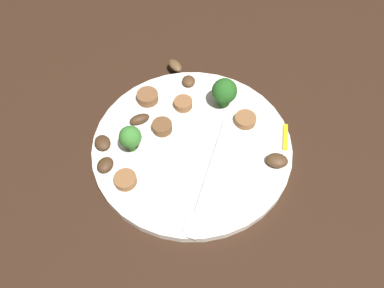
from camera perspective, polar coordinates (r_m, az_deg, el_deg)
ground_plane at (r=0.56m, az=0.00°, el=-0.66°), size 1.40×1.40×0.00m
plate at (r=0.56m, az=0.00°, el=-0.33°), size 0.27×0.27×0.01m
fork at (r=0.52m, az=1.97°, el=-5.49°), size 0.17×0.08×0.00m
broccoli_floret_0 at (r=0.53m, az=-8.59°, el=0.91°), size 0.03×0.03×0.04m
broccoli_floret_1 at (r=0.58m, az=4.54°, el=7.30°), size 0.04×0.04×0.05m
sausage_slice_0 at (r=0.52m, az=-9.27°, el=-4.94°), size 0.04×0.04×0.01m
sausage_slice_1 at (r=0.56m, az=-4.18°, el=2.40°), size 0.04×0.04×0.01m
sausage_slice_2 at (r=0.59m, az=-1.24°, el=5.64°), size 0.03×0.03×0.01m
sausage_slice_3 at (r=0.60m, az=-6.21°, el=6.53°), size 0.03×0.03×0.01m
sausage_slice_4 at (r=0.58m, az=7.43°, el=3.38°), size 0.04×0.04×0.01m
mushroom_0 at (r=0.62m, az=-0.46°, el=8.76°), size 0.03×0.03×0.01m
mushroom_1 at (r=0.64m, az=-2.37°, el=10.89°), size 0.02×0.03×0.01m
mushroom_2 at (r=0.54m, az=11.74°, el=-2.26°), size 0.03×0.04×0.01m
mushroom_3 at (r=0.54m, az=-11.99°, el=-2.86°), size 0.03×0.02×0.01m
mushroom_4 at (r=0.56m, az=-12.34°, el=0.17°), size 0.03×0.03×0.01m
mushroom_5 at (r=0.58m, az=-7.32°, el=3.46°), size 0.03×0.03×0.01m
pepper_strip_0 at (r=0.57m, az=12.87°, el=0.95°), size 0.04×0.03×0.00m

